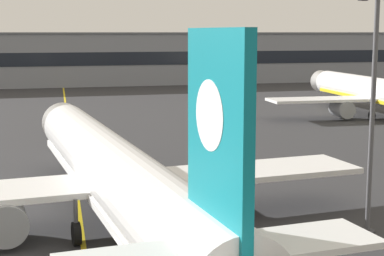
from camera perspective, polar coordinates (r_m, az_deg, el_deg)
The scene contains 6 objects.
taxiway_centreline at distance 56.16m, azimuth -11.08°, elevation -3.05°, with size 0.30×180.00×0.01m, color yellow.
airliner_foreground at distance 35.81m, azimuth -7.24°, elevation -4.27°, with size 32.31×41.52×11.65m.
airliner_background at distance 86.47m, azimuth 17.42°, elevation 3.09°, with size 31.62×40.80×11.45m.
apron_lamp_post at distance 36.01m, azimuth 16.50°, elevation 1.63°, with size 2.24×0.90×13.70m.
safety_cone_by_nose_gear at distance 51.97m, azimuth -7.22°, elevation -3.64°, with size 0.44×0.44×0.55m.
terminal_building at distance 136.10m, azimuth -11.60°, elevation 6.33°, with size 155.15×12.40×11.45m.
Camera 1 is at (-3.06, -24.89, 11.51)m, focal length 57.17 mm.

